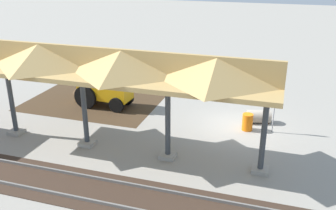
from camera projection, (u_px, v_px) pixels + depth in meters
ground_plane at (237, 126)px, 20.29m from camera, size 120.00×120.00×0.00m
dirt_work_zone at (98, 98)px, 24.24m from camera, size 8.20×7.00×0.01m
platform_canopy at (122, 66)px, 16.15m from camera, size 13.56×3.20×4.90m
stop_sign at (275, 104)px, 19.01m from camera, size 0.76×0.06×2.22m
backhoe at (103, 86)px, 22.63m from camera, size 5.25×1.83×2.82m
dirt_mound at (90, 92)px, 25.43m from camera, size 4.63×4.63×2.18m
concrete_pipe at (259, 117)px, 20.60m from camera, size 1.41×1.01×0.71m
traffic_barrel at (247, 122)px, 19.69m from camera, size 0.56×0.56×0.90m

